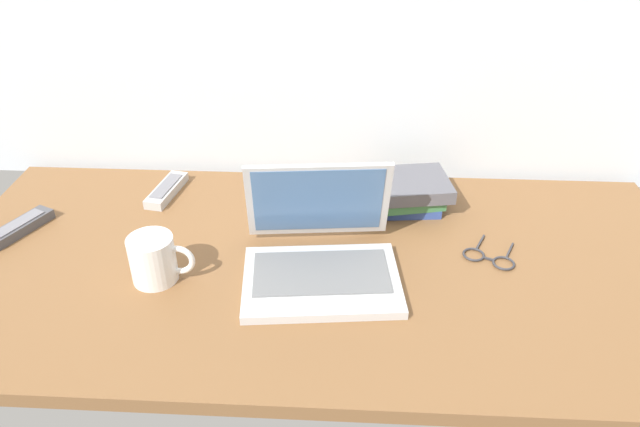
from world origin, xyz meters
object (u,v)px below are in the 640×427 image
object	(u,v)px
book_stack	(404,192)
coffee_mug	(154,259)
laptop	(320,252)
eyeglasses	(489,258)
remote_control_near	(19,227)
remote_control_far	(167,190)

from	to	relation	value
book_stack	coffee_mug	bearing A→B (deg)	-149.18
laptop	eyeglasses	bearing A→B (deg)	8.94
remote_control_near	eyeglasses	world-z (taller)	remote_control_near
remote_control_near	remote_control_far	bearing A→B (deg)	32.58
laptop	remote_control_near	distance (m)	0.69
coffee_mug	eyeglasses	size ratio (longest dim) A/B	0.98
laptop	eyeglasses	world-z (taller)	laptop
eyeglasses	book_stack	xyz separation A→B (m)	(-0.17, 0.20, 0.04)
remote_control_far	book_stack	xyz separation A→B (m)	(0.58, -0.03, 0.03)
laptop	remote_control_near	world-z (taller)	laptop
laptop	eyeglasses	distance (m)	0.36
eyeglasses	coffee_mug	bearing A→B (deg)	-171.53
eyeglasses	remote_control_near	bearing A→B (deg)	177.39
remote_control_far	remote_control_near	bearing A→B (deg)	-147.42
coffee_mug	eyeglasses	world-z (taller)	coffee_mug
coffee_mug	eyeglasses	bearing A→B (deg)	8.47
remote_control_far	eyeglasses	bearing A→B (deg)	-17.05
coffee_mug	book_stack	distance (m)	0.60
coffee_mug	laptop	bearing A→B (deg)	7.95
remote_control_near	remote_control_far	world-z (taller)	same
laptop	remote_control_near	xyz separation A→B (m)	(-0.68, 0.10, -0.03)
remote_control_far	coffee_mug	bearing A→B (deg)	-77.93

